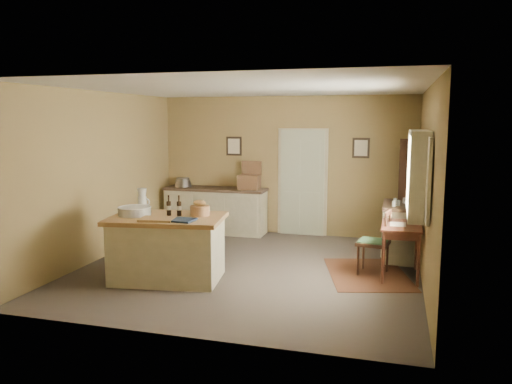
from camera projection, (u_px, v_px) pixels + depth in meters
ground at (249, 268)px, 7.59m from camera, size 5.00×5.00×0.00m
wall_back at (285, 166)px, 9.78m from camera, size 5.00×0.10×2.70m
wall_front at (179, 210)px, 5.02m from camera, size 5.00×0.10×2.70m
wall_left at (101, 176)px, 8.07m from camera, size 0.10×5.00×2.70m
wall_right at (427, 187)px, 6.73m from camera, size 0.10×5.00×2.70m
ceiling at (249, 88)px, 7.20m from camera, size 5.00×5.00×0.00m
door at (302, 181)px, 9.70m from camera, size 0.97×0.06×2.11m
framed_prints at (295, 147)px, 9.65m from camera, size 2.82×0.02×0.38m
window at (422, 173)px, 6.53m from camera, size 0.25×1.99×1.12m
work_island at (167, 246)px, 7.01m from camera, size 1.69×1.23×1.20m
sideboard at (216, 209)px, 9.98m from camera, size 2.04×0.58×1.18m
rug at (367, 274)px, 7.31m from camera, size 1.46×1.82×0.01m
writing_desk at (401, 231)px, 7.11m from camera, size 0.55×0.89×0.82m
desk_chair at (373, 243)px, 7.26m from camera, size 0.50×0.50×0.93m
right_cabinet at (400, 231)px, 8.10m from camera, size 0.57×1.02×0.99m
shelving_unit at (410, 194)px, 8.73m from camera, size 0.32×0.86×1.90m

